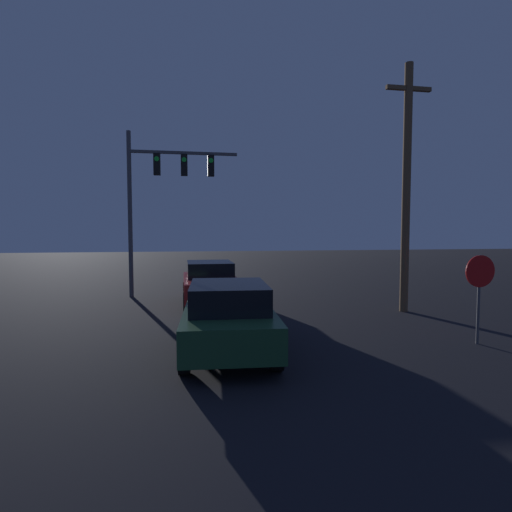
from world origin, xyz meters
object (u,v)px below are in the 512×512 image
Objects in this scene: utility_pole at (406,185)px; stop_sign at (480,282)px; traffic_signal_mast at (160,185)px; car_near at (228,316)px; car_far at (210,282)px.

stop_sign is at bearing -94.97° from utility_pole.
utility_pole is at bearing -29.28° from traffic_signal_mast.
utility_pole reaches higher than car_near.
car_far is at bearing 133.83° from stop_sign.
car_near is 9.55m from traffic_signal_mast.
traffic_signal_mast is 12.42m from stop_sign.
stop_sign reaches higher than car_near.
traffic_signal_mast is at bearing 150.72° from utility_pole.
stop_sign is (6.22, -6.48, 0.70)m from car_far.
traffic_signal_mast is 9.77m from utility_pole.
car_near is 0.63× the size of traffic_signal_mast.
utility_pole is at bearing 33.19° from car_near.
traffic_signal_mast is at bearing -50.94° from car_far.
utility_pole reaches higher than car_far.
utility_pole reaches higher than stop_sign.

